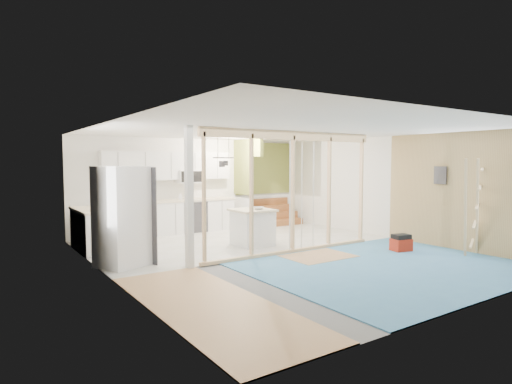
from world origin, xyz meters
TOP-DOWN VIEW (x-y plane):
  - room at (0.00, 0.00)m, footprint 7.01×8.01m
  - floor_overlays at (0.07, 0.06)m, footprint 7.00×8.00m
  - stud_frame at (-0.24, -0.00)m, footprint 4.66×0.14m
  - base_cabinets at (-1.61, 3.36)m, footprint 4.45×2.24m
  - upper_cabinets at (-0.84, 3.82)m, footprint 3.60×0.41m
  - green_partition at (2.04, 3.66)m, footprint 2.25×1.51m
  - pot_rack at (-0.31, 1.89)m, footprint 0.52×0.52m
  - sheathing_panel at (3.48, -2.00)m, footprint 0.02×4.00m
  - electrical_panel at (3.43, -1.40)m, footprint 0.04×0.30m
  - ceiling_light at (1.40, 3.00)m, footprint 0.32×0.32m
  - fridge at (-3.05, 0.84)m, footprint 1.05×1.01m
  - island at (0.03, 1.13)m, footprint 0.89×0.89m
  - bowl at (0.10, 1.00)m, footprint 0.30×0.30m
  - soap_bottle_a at (-2.50, 3.68)m, footprint 0.11×0.11m
  - soap_bottle_b at (-0.64, 3.68)m, footprint 0.12×0.12m
  - toolbox at (2.36, -1.20)m, footprint 0.45×0.38m
  - ladder at (3.14, -2.34)m, footprint 1.05×0.23m

SIDE VIEW (x-z plane):
  - floor_overlays at x=0.07m, z-range 0.00..0.02m
  - toolbox at x=2.36m, z-range -0.01..0.37m
  - island at x=0.03m, z-range 0.00..0.86m
  - base_cabinets at x=-1.61m, z-range 0.00..0.93m
  - bowl at x=0.10m, z-range 0.86..0.92m
  - fridge at x=-3.05m, z-range 0.00..1.87m
  - green_partition at x=2.04m, z-range -0.36..2.24m
  - ladder at x=3.14m, z-range 0.02..2.03m
  - soap_bottle_b at x=-0.64m, z-range 0.93..1.12m
  - soap_bottle_a at x=-2.50m, z-range 0.93..1.20m
  - sheathing_panel at x=3.48m, z-range 0.00..2.60m
  - room at x=0.00m, z-range 0.00..2.61m
  - stud_frame at x=-0.24m, z-range 0.29..2.89m
  - electrical_panel at x=3.43m, z-range 1.45..1.85m
  - upper_cabinets at x=-0.84m, z-range 1.39..2.25m
  - pot_rack at x=-0.31m, z-range 1.64..2.36m
  - ceiling_light at x=1.40m, z-range 2.50..2.58m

